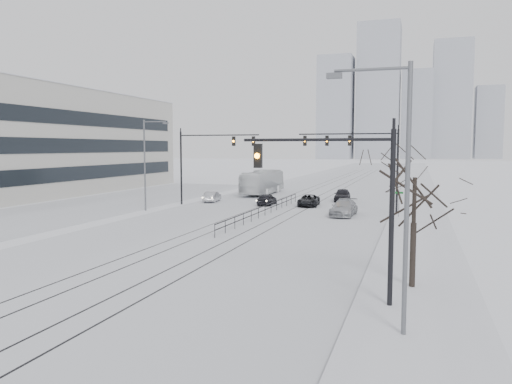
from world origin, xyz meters
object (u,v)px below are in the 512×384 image
sedan_sb_inner (267,199)px  sedan_nb_front (309,201)px  sedan_nb_right (344,208)px  box_truck (263,182)px  traffic_mast_near (350,192)px  sedan_nb_far (342,195)px  bare_tree (415,189)px  sedan_sb_outer (212,197)px

sedan_sb_inner → sedan_nb_front: sedan_sb_inner is taller
sedan_nb_right → box_truck: (-13.40, 17.96, 0.88)m
traffic_mast_near → sedan_nb_right: bearing=98.4°
traffic_mast_near → sedan_nb_right: traffic_mast_near is taller
sedan_nb_far → box_truck: box_truck is taller
sedan_sb_inner → sedan_nb_far: sedan_nb_far is taller
bare_tree → sedan_nb_right: (-6.28, 23.19, -3.76)m
sedan_nb_front → traffic_mast_near: bearing=-79.6°
traffic_mast_near → box_truck: (-17.27, 44.15, -2.96)m
traffic_mast_near → sedan_nb_front: (-8.52, 32.66, -3.95)m
bare_tree → sedan_nb_right: size_ratio=1.22×
sedan_nb_far → sedan_sb_outer: bearing=-163.6°
box_truck → sedan_sb_inner: bearing=109.8°
box_truck → sedan_nb_far: bearing=154.9°
sedan_nb_right → box_truck: 22.42m
traffic_mast_near → sedan_sb_outer: traffic_mast_near is taller
sedan_nb_front → box_truck: size_ratio=0.38×
traffic_mast_near → sedan_sb_outer: (-20.01, 33.27, -3.95)m
traffic_mast_near → sedan_sb_outer: bearing=121.0°
traffic_mast_near → bare_tree: (2.41, 3.00, -0.07)m
traffic_mast_near → sedan_nb_right: 26.76m
sedan_nb_right → sedan_nb_far: (-1.93, 12.47, 0.01)m
bare_tree → sedan_sb_outer: bare_tree is taller
sedan_nb_front → sedan_nb_right: size_ratio=0.87×
sedan_nb_right → bare_tree: bearing=-72.8°
bare_tree → sedan_nb_right: bearing=105.1°
sedan_nb_right → box_truck: box_truck is taller
bare_tree → traffic_mast_near: bearing=-128.8°
bare_tree → box_truck: (-19.68, 41.15, -2.88)m
bare_tree → sedan_nb_front: bearing=110.2°
bare_tree → sedan_sb_inner: bare_tree is taller
traffic_mast_near → sedan_nb_front: traffic_mast_near is taller
sedan_nb_far → sedan_sb_inner: bearing=-143.0°
sedan_sb_outer → box_truck: bearing=-112.1°
bare_tree → sedan_sb_outer: size_ratio=1.64×
sedan_sb_inner → sedan_nb_right: (9.22, -6.05, 0.09)m
traffic_mast_near → sedan_nb_front: bearing=104.6°
sedan_sb_inner → sedan_nb_right: bearing=145.9°
traffic_mast_near → bare_tree: 3.85m
box_truck → sedan_nb_right: bearing=127.2°
sedan_nb_far → traffic_mast_near: bearing=-85.8°
sedan_sb_outer → sedan_nb_far: size_ratio=0.85×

